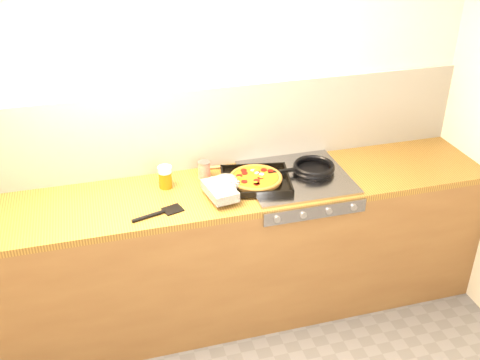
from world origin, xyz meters
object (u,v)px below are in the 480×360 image
object	(u,v)px
pizza_on_tray	(246,181)
frying_pan	(313,168)
tomato_can	(204,170)
juice_glass	(165,177)

from	to	relation	value
pizza_on_tray	frying_pan	size ratio (longest dim) A/B	1.31
frying_pan	tomato_can	world-z (taller)	tomato_can
frying_pan	tomato_can	bearing A→B (deg)	168.62
pizza_on_tray	tomato_can	size ratio (longest dim) A/B	5.27
pizza_on_tray	juice_glass	size ratio (longest dim) A/B	4.16
pizza_on_tray	tomato_can	world-z (taller)	tomato_can
frying_pan	tomato_can	size ratio (longest dim) A/B	4.03
pizza_on_tray	juice_glass	xyz separation A→B (m)	(-0.44, 0.13, 0.02)
pizza_on_tray	tomato_can	xyz separation A→B (m)	(-0.20, 0.18, 0.01)
frying_pan	juice_glass	size ratio (longest dim) A/B	3.18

